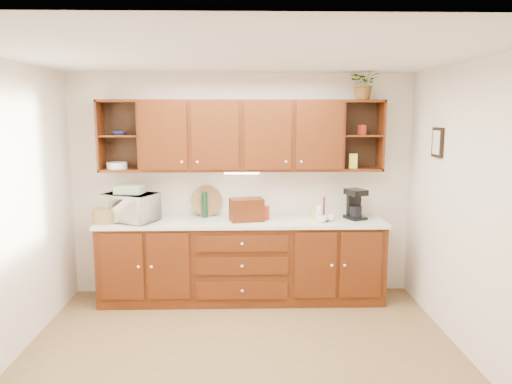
{
  "coord_description": "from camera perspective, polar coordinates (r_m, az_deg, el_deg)",
  "views": [
    {
      "loc": [
        0.02,
        -4.09,
        2.15
      ],
      "look_at": [
        0.15,
        1.15,
        1.31
      ],
      "focal_mm": 35.0,
      "sensor_mm": 36.0,
      "label": 1
    }
  ],
  "objects": [
    {
      "name": "mug_tree",
      "position": [
        5.65,
        7.75,
        -2.9
      ],
      "size": [
        0.23,
        0.24,
        0.28
      ],
      "rotation": [
        0.0,
        0.0,
        0.11
      ],
      "color": "#3D1906",
      "rests_on": "countertop"
    },
    {
      "name": "floor",
      "position": [
        4.62,
        -1.59,
        -18.63
      ],
      "size": [
        4.0,
        4.0,
        0.0
      ],
      "primitive_type": "plane",
      "color": "brown",
      "rests_on": "ground"
    },
    {
      "name": "undercabinet_light",
      "position": [
        5.67,
        -1.64,
        2.2
      ],
      "size": [
        0.4,
        0.05,
        0.02
      ],
      "primitive_type": "cube",
      "color": "white",
      "rests_on": "upper_cabinets"
    },
    {
      "name": "countertop",
      "position": [
        5.67,
        -1.62,
        -3.45
      ],
      "size": [
        3.24,
        0.64,
        0.04
      ],
      "primitive_type": "cube",
      "color": "silver",
      "rests_on": "base_cabinets"
    },
    {
      "name": "pantry_box_yellow",
      "position": [
        5.8,
        11.05,
        3.5
      ],
      "size": [
        0.1,
        0.09,
        0.16
      ],
      "primitive_type": "cube",
      "rotation": [
        0.0,
        0.0,
        -0.19
      ],
      "color": "yellow",
      "rests_on": "upper_cabinets"
    },
    {
      "name": "woven_tray",
      "position": [
        5.92,
        -5.61,
        -2.66
      ],
      "size": [
        0.38,
        0.19,
        0.36
      ],
      "primitive_type": "cylinder",
      "rotation": [
        1.36,
        0.0,
        0.27
      ],
      "color": "olive",
      "rests_on": "countertop"
    },
    {
      "name": "pantry_box_red",
      "position": [
        5.82,
        12.02,
        6.97
      ],
      "size": [
        0.09,
        0.08,
        0.11
      ],
      "primitive_type": "cube",
      "rotation": [
        0.0,
        0.0,
        0.33
      ],
      "color": "#9E2617",
      "rests_on": "upper_cabinets"
    },
    {
      "name": "right_wall",
      "position": [
        4.63,
        23.96,
        -2.29
      ],
      "size": [
        0.0,
        3.5,
        3.5
      ],
      "primitive_type": "plane",
      "rotation": [
        1.57,
        0.0,
        -1.57
      ],
      "color": "#F0E0C9",
      "rests_on": "floor"
    },
    {
      "name": "plate_stack",
      "position": [
        5.88,
        -15.61,
        2.95
      ],
      "size": [
        0.3,
        0.3,
        0.07
      ],
      "primitive_type": "cylinder",
      "rotation": [
        0.0,
        0.0,
        0.41
      ],
      "color": "white",
      "rests_on": "upper_cabinets"
    },
    {
      "name": "upper_cabinets",
      "position": [
        5.69,
        -1.56,
        6.5
      ],
      "size": [
        3.2,
        0.33,
        0.8
      ],
      "color": "#3D1906",
      "rests_on": "back_wall"
    },
    {
      "name": "potted_plant",
      "position": [
        5.78,
        12.26,
        12.05
      ],
      "size": [
        0.34,
        0.3,
        0.36
      ],
      "primitive_type": "imported",
      "rotation": [
        0.0,
        0.0,
        -0.08
      ],
      "color": "#999999",
      "rests_on": "upper_cabinets"
    },
    {
      "name": "back_wall",
      "position": [
        5.9,
        -1.63,
        0.81
      ],
      "size": [
        4.0,
        0.0,
        4.0
      ],
      "primitive_type": "plane",
      "rotation": [
        1.57,
        0.0,
        0.0
      ],
      "color": "#F0E0C9",
      "rests_on": "floor"
    },
    {
      "name": "ceiling",
      "position": [
        4.12,
        -1.76,
        15.36
      ],
      "size": [
        4.0,
        4.0,
        0.0
      ],
      "primitive_type": "plane",
      "rotation": [
        3.14,
        0.0,
        0.0
      ],
      "color": "white",
      "rests_on": "back_wall"
    },
    {
      "name": "bread_box",
      "position": [
        5.61,
        -1.09,
        -2.04
      ],
      "size": [
        0.4,
        0.3,
        0.26
      ],
      "primitive_type": "cube",
      "rotation": [
        0.0,
        0.0,
        0.21
      ],
      "color": "#3D1906",
      "rests_on": "countertop"
    },
    {
      "name": "canister_red",
      "position": [
        5.7,
        0.94,
        -2.38
      ],
      "size": [
        0.16,
        0.16,
        0.15
      ],
      "primitive_type": "cylinder",
      "rotation": [
        0.0,
        0.0,
        0.42
      ],
      "color": "#9E2617",
      "rests_on": "countertop"
    },
    {
      "name": "framed_picture",
      "position": [
        5.37,
        20.05,
        5.34
      ],
      "size": [
        0.03,
        0.24,
        0.3
      ],
      "primitive_type": "cube",
      "color": "black",
      "rests_on": "right_wall"
    },
    {
      "name": "left_wall",
      "position": [
        4.64,
        -27.24,
        -2.49
      ],
      "size": [
        0.0,
        3.5,
        3.5
      ],
      "primitive_type": "plane",
      "rotation": [
        1.57,
        0.0,
        1.57
      ],
      "color": "#F0E0C9",
      "rests_on": "floor"
    },
    {
      "name": "canister_yellow",
      "position": [
        5.76,
        6.95,
        -2.55
      ],
      "size": [
        0.11,
        0.11,
        0.11
      ],
      "primitive_type": "cylinder",
      "rotation": [
        0.0,
        0.0,
        0.17
      ],
      "color": "yellow",
      "rests_on": "countertop"
    },
    {
      "name": "canister_white",
      "position": [
        5.68,
        7.32,
        -2.4
      ],
      "size": [
        0.1,
        0.1,
        0.17
      ],
      "primitive_type": "cylinder",
      "rotation": [
        0.0,
        0.0,
        0.34
      ],
      "color": "white",
      "rests_on": "countertop"
    },
    {
      "name": "towel_stack",
      "position": [
        5.74,
        -14.25,
        0.29
      ],
      "size": [
        0.33,
        0.26,
        0.09
      ],
      "primitive_type": "cube",
      "rotation": [
        0.0,
        0.0,
        -0.14
      ],
      "color": "#C6C65D",
      "rests_on": "microwave"
    },
    {
      "name": "coffee_maker",
      "position": [
        5.83,
        11.27,
        -1.4
      ],
      "size": [
        0.26,
        0.29,
        0.34
      ],
      "rotation": [
        0.0,
        0.0,
        0.36
      ],
      "color": "black",
      "rests_on": "countertop"
    },
    {
      "name": "wine_bottle",
      "position": [
        5.82,
        -5.89,
        -1.46
      ],
      "size": [
        0.08,
        0.08,
        0.3
      ],
      "primitive_type": "cylinder",
      "rotation": [
        0.0,
        0.0,
        -0.29
      ],
      "color": "#103219",
      "rests_on": "countertop"
    },
    {
      "name": "wicker_basket",
      "position": [
        5.78,
        -16.89,
        -2.61
      ],
      "size": [
        0.27,
        0.27,
        0.16
      ],
      "primitive_type": "cylinder",
      "rotation": [
        0.0,
        0.0,
        -0.07
      ],
      "color": "olive",
      "rests_on": "countertop"
    },
    {
      "name": "base_cabinets",
      "position": [
        5.8,
        -1.59,
        -7.97
      ],
      "size": [
        3.2,
        0.6,
        0.9
      ],
      "primitive_type": "cube",
      "color": "#3D1906",
      "rests_on": "floor"
    },
    {
      "name": "microwave",
      "position": [
        5.77,
        -14.17,
        -1.7
      ],
      "size": [
        0.68,
        0.59,
        0.31
      ],
      "primitive_type": "imported",
      "rotation": [
        0.0,
        0.0,
        -0.43
      ],
      "color": "silver",
      "rests_on": "countertop"
    },
    {
      "name": "bowl_stack",
      "position": [
        5.84,
        -15.4,
        6.51
      ],
      "size": [
        0.18,
        0.18,
        0.04
      ],
      "primitive_type": "imported",
      "rotation": [
        0.0,
        0.0,
        0.15
      ],
      "color": "navy",
      "rests_on": "upper_cabinets"
    }
  ]
}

